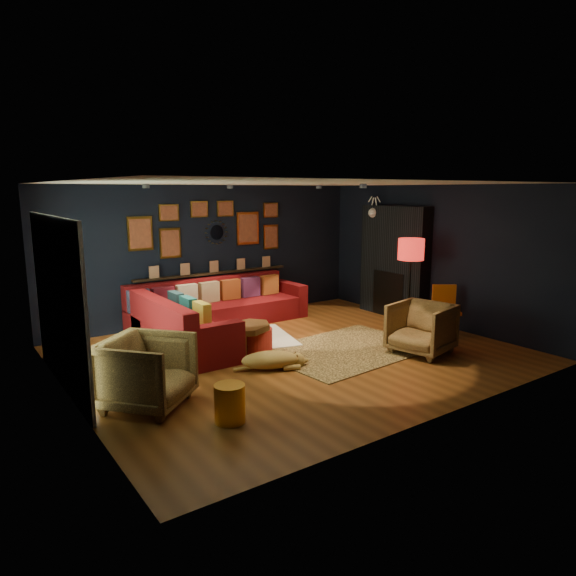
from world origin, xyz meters
TOP-DOWN VIEW (x-y plane):
  - floor at (0.00, 0.00)m, footprint 6.50×6.50m
  - room_walls at (0.00, 0.00)m, footprint 6.50×6.50m
  - sectional at (-0.61, 1.81)m, footprint 3.41×2.69m
  - ledge at (0.00, 2.68)m, footprint 3.20×0.12m
  - gallery_wall at (-0.01, 2.72)m, footprint 3.15×0.04m
  - sunburst_mirror at (0.10, 2.72)m, footprint 0.47×0.16m
  - fireplace at (3.09, 0.90)m, footprint 0.31×1.60m
  - deer_head at (3.14, 1.40)m, footprint 0.50×0.28m
  - sliding_door at (-3.22, 0.60)m, footprint 0.06×2.80m
  - ceiling_spots at (-0.00, 0.80)m, footprint 3.30×2.50m
  - shag_rug at (-0.42, 1.17)m, footprint 2.24×1.86m
  - leopard_rug at (0.80, -0.30)m, footprint 2.67×2.01m
  - coffee_table at (-0.60, 0.42)m, footprint 1.07×0.95m
  - pouf at (-0.43, 0.46)m, footprint 0.53×0.53m
  - armchair_left at (-2.55, -0.60)m, footprint 1.24×1.23m
  - armchair_right at (1.64, -1.08)m, footprint 0.96×1.00m
  - gold_stool at (-1.96, -1.51)m, footprint 0.34×0.34m
  - orange_chair at (2.79, -0.62)m, footprint 0.58×0.58m
  - floor_lamp at (2.50, -0.05)m, footprint 0.46×0.46m
  - dog at (-0.69, -0.36)m, footprint 1.23×0.95m

SIDE VIEW (x-z plane):
  - floor at x=0.00m, z-range 0.00..0.00m
  - leopard_rug at x=0.80m, z-range 0.00..0.01m
  - shag_rug at x=-0.42m, z-range 0.00..0.03m
  - dog at x=-0.69m, z-range 0.01..0.36m
  - pouf at x=-0.43m, z-range 0.03..0.38m
  - gold_stool at x=-1.96m, z-range 0.00..0.43m
  - sectional at x=-0.61m, z-range -0.11..0.75m
  - coffee_table at x=-0.60m, z-range 0.16..0.60m
  - armchair_right at x=1.64m, z-range 0.00..0.87m
  - armchair_left at x=-2.55m, z-range 0.00..0.93m
  - orange_chair at x=2.79m, z-range 0.08..0.95m
  - ledge at x=0.00m, z-range 0.90..0.94m
  - fireplace at x=3.09m, z-range -0.08..2.12m
  - sliding_door at x=-3.22m, z-range 0.00..2.20m
  - floor_lamp at x=2.50m, z-range 0.57..2.24m
  - room_walls at x=0.00m, z-range -1.66..4.84m
  - sunburst_mirror at x=0.10m, z-range 1.46..1.93m
  - gallery_wall at x=-0.01m, z-range 1.30..2.32m
  - deer_head at x=3.14m, z-range 1.83..2.28m
  - ceiling_spots at x=0.00m, z-range 2.53..2.59m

